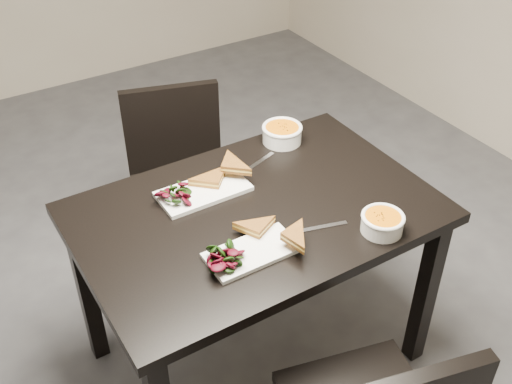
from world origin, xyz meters
The scene contains 13 objects.
ground centered at (0.00, 0.00, 0.00)m, with size 5.00×5.00×0.00m, color #47474C.
table centered at (0.46, -0.28, 0.65)m, with size 1.20×0.80×0.75m.
chair_far centered at (0.48, 0.40, 0.48)m, with size 0.52×0.52×0.85m.
plate_near centered at (0.33, -0.47, 0.76)m, with size 0.29×0.14×0.01m, color white.
sandwich_near centered at (0.39, -0.45, 0.79)m, with size 0.14×0.11×0.05m, color #925A1E, non-canonical shape.
salad_near centered at (0.23, -0.47, 0.78)m, with size 0.09×0.08×0.04m, color black, non-canonical shape.
soup_bowl_near centered at (0.74, -0.59, 0.79)m, with size 0.14×0.14×0.06m.
cutlery_near centered at (0.58, -0.48, 0.75)m, with size 0.18×0.02×0.00m, color silver.
plate_far centered at (0.35, -0.11, 0.76)m, with size 0.32×0.16×0.02m, color white.
sandwich_far centered at (0.41, -0.12, 0.79)m, with size 0.16×0.12×0.05m, color #925A1E, non-canonical shape.
salad_far centered at (0.25, -0.11, 0.79)m, with size 0.10×0.09×0.04m, color black, non-canonical shape.
soup_bowl_far centered at (0.77, 0.03, 0.79)m, with size 0.16×0.16×0.07m.
cutlery_far centered at (0.60, -0.05, 0.75)m, with size 0.18×0.02×0.00m, color silver.
Camera 1 is at (-0.41, -1.68, 2.04)m, focal length 43.42 mm.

